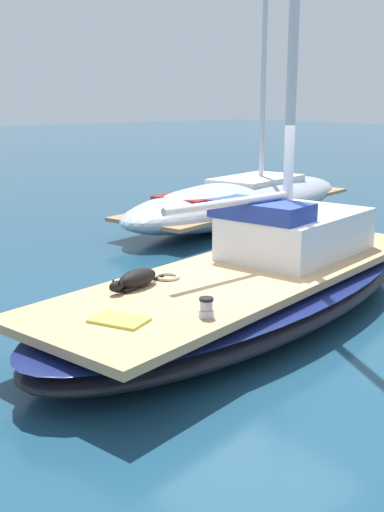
{
  "coord_description": "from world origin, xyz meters",
  "views": [
    {
      "loc": [
        5.57,
        -5.84,
        2.85
      ],
      "look_at": [
        0.0,
        -1.0,
        1.01
      ],
      "focal_mm": 44.45,
      "sensor_mm": 36.0,
      "label": 1
    }
  ],
  "objects_px": {
    "dog_black": "(136,279)",
    "moored_boat_port_side": "(242,200)",
    "deck_winch": "(206,308)",
    "coiled_rope": "(167,277)",
    "sailboat_main": "(249,293)",
    "deck_towel": "(119,320)"
  },
  "relations": [
    {
      "from": "dog_black",
      "to": "moored_boat_port_side",
      "type": "relative_size",
      "value": 0.12
    },
    {
      "from": "deck_winch",
      "to": "coiled_rope",
      "type": "height_order",
      "value": "deck_winch"
    },
    {
      "from": "sailboat_main",
      "to": "coiled_rope",
      "type": "distance_m",
      "value": 1.19
    },
    {
      "from": "deck_winch",
      "to": "deck_towel",
      "type": "distance_m",
      "value": 0.9
    },
    {
      "from": "dog_black",
      "to": "moored_boat_port_side",
      "type": "xyz_separation_m",
      "value": [
        -4.56,
        6.42,
        -0.24
      ]
    },
    {
      "from": "sailboat_main",
      "to": "moored_boat_port_side",
      "type": "xyz_separation_m",
      "value": [
        -4.88,
        4.81,
        0.19
      ]
    },
    {
      "from": "moored_boat_port_side",
      "to": "dog_black",
      "type": "bearing_deg",
      "value": -54.61
    },
    {
      "from": "dog_black",
      "to": "deck_towel",
      "type": "height_order",
      "value": "dog_black"
    },
    {
      "from": "sailboat_main",
      "to": "dog_black",
      "type": "xyz_separation_m",
      "value": [
        -0.32,
        -1.61,
        0.43
      ]
    },
    {
      "from": "deck_winch",
      "to": "deck_towel",
      "type": "height_order",
      "value": "deck_winch"
    },
    {
      "from": "deck_towel",
      "to": "dog_black",
      "type": "bearing_deg",
      "value": 135.8
    },
    {
      "from": "deck_winch",
      "to": "coiled_rope",
      "type": "distance_m",
      "value": 1.53
    },
    {
      "from": "coiled_rope",
      "to": "deck_towel",
      "type": "relative_size",
      "value": 0.58
    },
    {
      "from": "sailboat_main",
      "to": "deck_winch",
      "type": "xyz_separation_m",
      "value": [
        1.01,
        -1.68,
        0.42
      ]
    },
    {
      "from": "sailboat_main",
      "to": "coiled_rope",
      "type": "bearing_deg",
      "value": -110.13
    },
    {
      "from": "coiled_rope",
      "to": "moored_boat_port_side",
      "type": "relative_size",
      "value": 0.04
    },
    {
      "from": "coiled_rope",
      "to": "moored_boat_port_side",
      "type": "xyz_separation_m",
      "value": [
        -4.48,
        5.88,
        -0.16
      ]
    },
    {
      "from": "sailboat_main",
      "to": "deck_winch",
      "type": "relative_size",
      "value": 35.95
    },
    {
      "from": "deck_winch",
      "to": "moored_boat_port_side",
      "type": "bearing_deg",
      "value": 132.21
    },
    {
      "from": "coiled_rope",
      "to": "moored_boat_port_side",
      "type": "distance_m",
      "value": 7.39
    },
    {
      "from": "deck_winch",
      "to": "coiled_rope",
      "type": "relative_size",
      "value": 0.65
    },
    {
      "from": "deck_winch",
      "to": "coiled_rope",
      "type": "xyz_separation_m",
      "value": [
        -1.4,
        0.61,
        -0.08
      ]
    }
  ]
}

